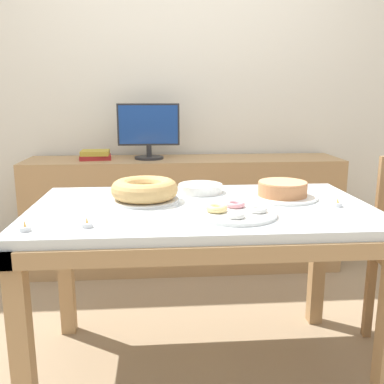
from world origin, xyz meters
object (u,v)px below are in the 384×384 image
pastry_platter (235,212)px  plate_stack (200,188)px  tealight_near_cakes (87,225)px  tealight_left_edge (337,204)px  computer_monitor (149,131)px  book_stack (95,155)px  tealight_right_edge (25,228)px  cake_chocolate_round (282,191)px  cake_golden_bundt (145,191)px

pastry_platter → plate_stack: bearing=102.4°
pastry_platter → tealight_near_cakes: pastry_platter is taller
tealight_left_edge → tealight_near_cakes: (-0.99, -0.21, 0.00)m
computer_monitor → book_stack: computer_monitor is taller
tealight_right_edge → computer_monitor: bearing=75.7°
tealight_right_edge → pastry_platter: bearing=10.6°
pastry_platter → tealight_left_edge: bearing=12.8°
computer_monitor → tealight_left_edge: (0.80, -1.29, -0.21)m
cake_chocolate_round → cake_golden_bundt: 0.62m
computer_monitor → cake_golden_bundt: size_ratio=1.44×
computer_monitor → cake_chocolate_round: bearing=-61.3°
cake_golden_bundt → plate_stack: 0.31m
pastry_platter → tealight_left_edge: (0.45, 0.10, -0.00)m
computer_monitor → plate_stack: 1.03m
computer_monitor → plate_stack: computer_monitor is taller
computer_monitor → pastry_platter: 1.46m
tealight_near_cakes → tealight_left_edge: bearing=12.2°
book_stack → tealight_right_edge: size_ratio=5.72×
book_stack → plate_stack: bearing=-57.2°
pastry_platter → tealight_right_edge: 0.76m
computer_monitor → book_stack: size_ratio=1.85×
pastry_platter → tealight_right_edge: size_ratio=7.93×
tealight_right_edge → tealight_near_cakes: 0.21m
cake_chocolate_round → tealight_left_edge: size_ratio=7.75×
pastry_platter → computer_monitor: bearing=104.2°
book_stack → tealight_left_edge: size_ratio=5.72×
pastry_platter → tealight_right_edge: (-0.75, -0.14, -0.00)m
tealight_right_edge → tealight_near_cakes: same height
plate_stack → book_stack: bearing=122.8°
computer_monitor → pastry_platter: bearing=-75.8°
tealight_right_edge → plate_stack: bearing=40.5°
book_stack → tealight_right_edge: 1.54m
plate_stack → tealight_near_cakes: (-0.45, -0.53, -0.01)m
book_stack → cake_golden_bundt: cake_golden_bundt is taller
computer_monitor → cake_golden_bundt: computer_monitor is taller
computer_monitor → tealight_left_edge: computer_monitor is taller
cake_chocolate_round → tealight_left_edge: (0.19, -0.17, -0.02)m
cake_chocolate_round → tealight_right_edge: 1.09m
cake_chocolate_round → plate_stack: size_ratio=1.48×
cake_chocolate_round → computer_monitor: bearing=118.7°
cake_golden_bundt → plate_stack: bearing=31.6°
cake_golden_bundt → tealight_near_cakes: (-0.19, -0.37, -0.04)m
pastry_platter → tealight_left_edge: size_ratio=7.93×
book_stack → tealight_near_cakes: 1.52m
pastry_platter → plate_stack: 0.43m
cake_chocolate_round → tealight_right_edge: bearing=-158.0°
plate_stack → cake_golden_bundt: bearing=-148.4°
book_stack → tealight_right_edge: book_stack is taller
computer_monitor → tealight_right_edge: bearing=-104.3°
pastry_platter → cake_chocolate_round: bearing=45.6°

